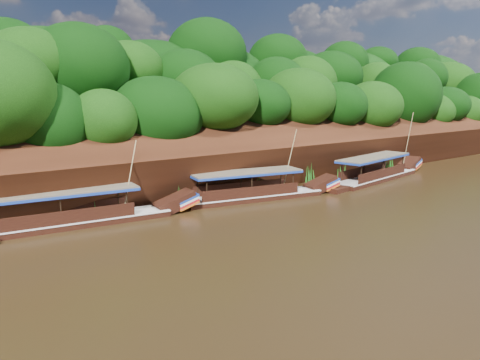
# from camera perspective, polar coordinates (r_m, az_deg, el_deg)

# --- Properties ---
(ground) EXTENTS (160.00, 160.00, 0.00)m
(ground) POSITION_cam_1_polar(r_m,az_deg,el_deg) (31.67, 10.18, -4.72)
(ground) COLOR black
(ground) RESTS_ON ground
(riverbank) EXTENTS (120.00, 30.06, 19.40)m
(riverbank) POSITION_cam_1_polar(r_m,az_deg,el_deg) (49.20, -9.68, 3.01)
(riverbank) COLOR black
(riverbank) RESTS_ON ground
(boat_0) EXTENTS (14.83, 4.23, 6.78)m
(boat_0) POSITION_cam_1_polar(r_m,az_deg,el_deg) (47.29, 16.77, 0.75)
(boat_0) COLOR black
(boat_0) RESTS_ON ground
(boat_1) EXTENTS (13.44, 4.54, 5.91)m
(boat_1) POSITION_cam_1_polar(r_m,az_deg,el_deg) (36.99, 2.70, -1.50)
(boat_1) COLOR black
(boat_1) RESTS_ON ground
(boat_2) EXTENTS (14.90, 3.57, 5.63)m
(boat_2) POSITION_cam_1_polar(r_m,az_deg,el_deg) (31.44, -18.46, -4.23)
(boat_2) COLOR black
(boat_2) RESTS_ON ground
(reeds) EXTENTS (50.78, 2.40, 2.20)m
(reeds) POSITION_cam_1_polar(r_m,az_deg,el_deg) (36.42, -4.26, -1.17)
(reeds) COLOR #1F6018
(reeds) RESTS_ON ground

